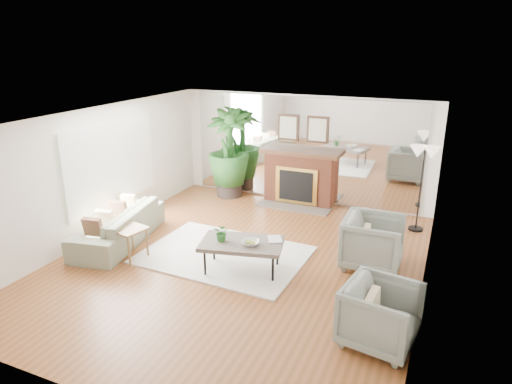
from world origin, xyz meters
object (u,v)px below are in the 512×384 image
at_px(potted_ficus, 229,150).
at_px(floor_lamp, 424,159).
at_px(armchair_front, 381,315).
at_px(side_table, 130,233).
at_px(coffee_table, 242,244).
at_px(armchair_back, 373,242).
at_px(fireplace, 299,176).
at_px(sofa, 119,225).

relative_size(potted_ficus, floor_lamp, 1.24).
xyz_separation_m(armchair_front, side_table, (-4.40, 0.68, 0.07)).
distance_m(coffee_table, side_table, 2.03).
xyz_separation_m(armchair_back, side_table, (-3.94, -1.39, 0.04)).
xyz_separation_m(coffee_table, armchair_back, (1.95, 1.04, -0.04)).
height_order(side_table, floor_lamp, floor_lamp).
relative_size(fireplace, floor_lamp, 1.18).
bearing_deg(armchair_back, fireplace, 39.16).
bearing_deg(fireplace, floor_lamp, -11.88).
xyz_separation_m(sofa, floor_lamp, (5.15, 2.85, 1.16)).
height_order(armchair_back, side_table, armchair_back).
bearing_deg(side_table, sofa, 143.57).
xyz_separation_m(side_table, floor_lamp, (4.50, 3.33, 1.00)).
relative_size(fireplace, armchair_back, 2.09).
distance_m(armchair_front, potted_ficus, 6.24).
bearing_deg(sofa, floor_lamp, 108.07).
height_order(fireplace, coffee_table, fireplace).
relative_size(side_table, floor_lamp, 0.34).
xyz_separation_m(fireplace, coffee_table, (0.19, -3.55, -0.17)).
height_order(sofa, potted_ficus, potted_ficus).
bearing_deg(coffee_table, armchair_back, 28.06).
distance_m(side_table, floor_lamp, 5.69).
distance_m(coffee_table, potted_ficus, 3.96).
relative_size(sofa, side_table, 3.78).
distance_m(armchair_back, armchair_front, 2.12).
bearing_deg(coffee_table, potted_ficus, 119.71).
distance_m(potted_ficus, floor_lamp, 4.47).
relative_size(armchair_back, potted_ficus, 0.45).
bearing_deg(armchair_back, sofa, 99.82).
distance_m(fireplace, floor_lamp, 2.88).
xyz_separation_m(potted_ficus, floor_lamp, (4.44, -0.41, 0.34)).
bearing_deg(potted_ficus, sofa, -102.31).
height_order(coffee_table, floor_lamp, floor_lamp).
xyz_separation_m(side_table, potted_ficus, (0.06, 3.74, 0.67)).
bearing_deg(floor_lamp, fireplace, 168.12).
bearing_deg(floor_lamp, potted_ficus, 174.74).
bearing_deg(armchair_front, floor_lamp, 8.00).
distance_m(armchair_front, floor_lamp, 4.15).
height_order(armchair_front, side_table, armchair_front).
xyz_separation_m(armchair_front, potted_ficus, (-4.34, 4.42, 0.74)).
xyz_separation_m(armchair_front, floor_lamp, (0.10, 4.01, 1.08)).
xyz_separation_m(fireplace, sofa, (-2.45, -3.42, -0.33)).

